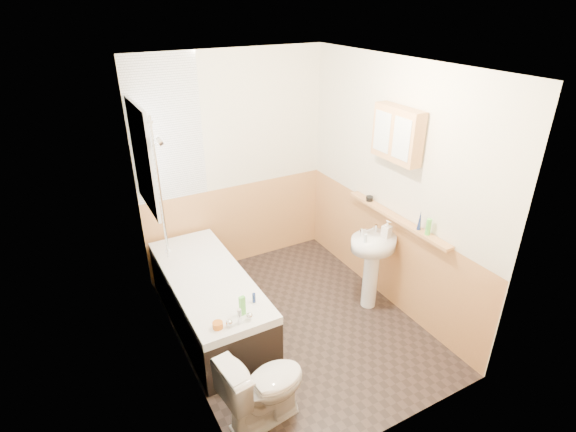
{
  "coord_description": "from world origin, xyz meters",
  "views": [
    {
      "loc": [
        -1.78,
        -3.09,
        2.99
      ],
      "look_at": [
        0.0,
        0.15,
        1.15
      ],
      "focal_mm": 28.0,
      "sensor_mm": 36.0,
      "label": 1
    }
  ],
  "objects_px": {
    "pine_shelf": "(396,218)",
    "sink": "(372,258)",
    "bathtub": "(209,298)",
    "toilet": "(264,387)",
    "medicine_cabinet": "(397,134)"
  },
  "relations": [
    {
      "from": "sink",
      "to": "toilet",
      "type": "bearing_deg",
      "value": -143.54
    },
    {
      "from": "bathtub",
      "to": "toilet",
      "type": "distance_m",
      "value": 1.3
    },
    {
      "from": "bathtub",
      "to": "toilet",
      "type": "height_order",
      "value": "bathtub"
    },
    {
      "from": "sink",
      "to": "medicine_cabinet",
      "type": "relative_size",
      "value": 1.68
    },
    {
      "from": "bathtub",
      "to": "sink",
      "type": "relative_size",
      "value": 1.93
    },
    {
      "from": "sink",
      "to": "bathtub",
      "type": "bearing_deg",
      "value": 172.24
    },
    {
      "from": "sink",
      "to": "medicine_cabinet",
      "type": "height_order",
      "value": "medicine_cabinet"
    },
    {
      "from": "toilet",
      "to": "pine_shelf",
      "type": "relative_size",
      "value": 0.49
    },
    {
      "from": "pine_shelf",
      "to": "sink",
      "type": "bearing_deg",
      "value": 162.05
    },
    {
      "from": "toilet",
      "to": "medicine_cabinet",
      "type": "bearing_deg",
      "value": -73.34
    },
    {
      "from": "bathtub",
      "to": "pine_shelf",
      "type": "height_order",
      "value": "pine_shelf"
    },
    {
      "from": "sink",
      "to": "medicine_cabinet",
      "type": "xyz_separation_m",
      "value": [
        0.17,
        0.02,
        1.25
      ]
    },
    {
      "from": "toilet",
      "to": "medicine_cabinet",
      "type": "distance_m",
      "value": 2.45
    },
    {
      "from": "pine_shelf",
      "to": "bathtub",
      "type": "bearing_deg",
      "value": 161.34
    },
    {
      "from": "pine_shelf",
      "to": "medicine_cabinet",
      "type": "distance_m",
      "value": 0.83
    }
  ]
}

